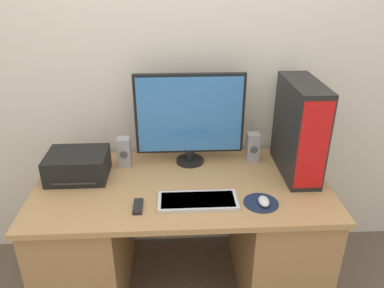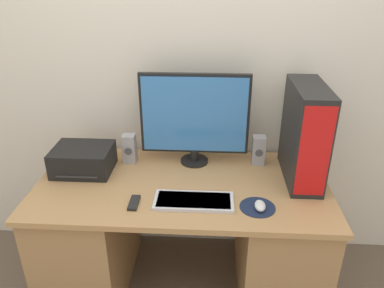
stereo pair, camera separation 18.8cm
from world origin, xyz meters
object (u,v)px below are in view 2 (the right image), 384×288
keyboard (194,201)px  printer (83,159)px  remote_control (134,203)px  speaker_right (258,150)px  mouse (260,206)px  speaker_left (130,149)px  computer_tower (305,134)px  monitor (195,117)px

keyboard → printer: bearing=156.1°
keyboard → remote_control: size_ratio=3.30×
speaker_right → remote_control: size_ratio=1.47×
keyboard → speaker_right: speaker_right is taller
keyboard → mouse: (0.31, -0.04, 0.01)m
speaker_left → remote_control: size_ratio=1.47×
printer → speaker_left: size_ratio=1.85×
printer → mouse: bearing=-18.6°
computer_tower → remote_control: computer_tower is taller
monitor → computer_tower: monitor is taller
printer → speaker_left: 0.27m
printer → speaker_left: speaker_left is taller
mouse → remote_control: size_ratio=0.72×
computer_tower → printer: size_ratio=1.61×
mouse → computer_tower: bearing=52.4°
mouse → printer: bearing=161.4°
mouse → speaker_right: bearing=85.8°
computer_tower → keyboard: bearing=-153.4°
keyboard → printer: 0.69m
computer_tower → speaker_right: bearing=146.3°
monitor → printer: 0.66m
monitor → speaker_right: (0.37, -0.00, -0.20)m
mouse → remote_control: 0.60m
keyboard → speaker_left: size_ratio=2.25×
mouse → keyboard: bearing=173.2°
monitor → remote_control: (-0.27, -0.45, -0.28)m
computer_tower → speaker_left: bearing=173.0°
monitor → remote_control: monitor is taller
keyboard → mouse: 0.32m
monitor → keyboard: 0.50m
printer → computer_tower: bearing=-0.0°
mouse → speaker_left: size_ratio=0.49×
speaker_right → mouse: bearing=-94.2°
computer_tower → speaker_left: (-0.95, 0.12, -0.17)m
monitor → speaker_right: monitor is taller
monitor → mouse: (0.33, -0.46, -0.26)m
speaker_left → monitor: bearing=3.8°
speaker_left → remote_control: 0.44m
mouse → printer: printer is taller
computer_tower → printer: (-1.19, 0.00, -0.19)m
printer → speaker_left: bearing=26.1°
monitor → speaker_right: size_ratio=3.55×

